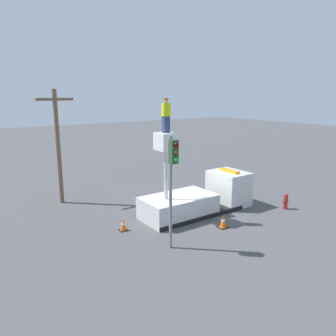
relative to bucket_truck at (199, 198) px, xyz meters
name	(u,v)px	position (x,y,z in m)	size (l,w,h in m)	color
ground_plane	(191,214)	(-0.57, 0.00, -0.84)	(120.00, 120.00, 0.00)	#4C4C4F
bucket_truck	(199,198)	(0.00, 0.00, 0.00)	(6.88, 2.38, 4.79)	black
worker	(166,115)	(-2.34, 0.00, 4.83)	(0.40, 0.26, 1.75)	navy
traffic_light_pole	(173,171)	(-4.03, -2.94, 2.74)	(0.34, 0.57, 5.04)	gray
fire_hydrant	(286,201)	(4.56, -2.61, -0.36)	(0.49, 0.25, 0.97)	#B2231E
traffic_cone_rear	(123,225)	(-4.88, 0.12, -0.54)	(0.41, 0.41, 0.63)	black
traffic_cone_curbside	(223,221)	(-0.51, -2.51, -0.49)	(0.49, 0.49, 0.72)	black
utility_pole	(58,143)	(-6.02, 6.27, 2.99)	(2.20, 0.26, 7.03)	brown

